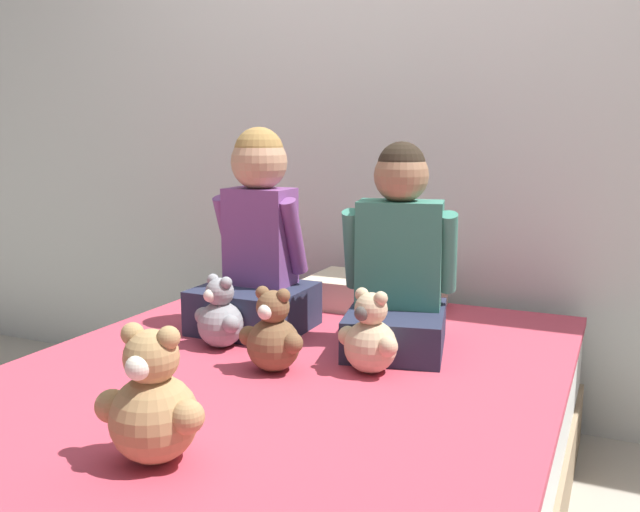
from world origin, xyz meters
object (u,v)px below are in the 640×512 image
at_px(bed, 271,459).
at_px(teddy_bear_at_foot_of_bed, 153,405).
at_px(teddy_bear_held_by_right_child, 370,338).
at_px(pillow_at_headboard, 375,293).
at_px(teddy_bear_between_children, 273,336).
at_px(child_on_right, 399,264).
at_px(child_on_left, 257,246).
at_px(teddy_bear_held_by_left_child, 220,317).

height_order(bed, teddy_bear_at_foot_of_bed, teddy_bear_at_foot_of_bed).
relative_size(teddy_bear_held_by_right_child, teddy_bear_at_foot_of_bed, 0.82).
bearing_deg(teddy_bear_held_by_right_child, pillow_at_headboard, 127.72).
xyz_separation_m(teddy_bear_between_children, pillow_at_headboard, (0.02, 0.78, -0.04)).
relative_size(teddy_bear_at_foot_of_bed, pillow_at_headboard, 0.58).
distance_m(child_on_right, teddy_bear_at_foot_of_bed, 0.96).
height_order(teddy_bear_between_children, pillow_at_headboard, teddy_bear_between_children).
bearing_deg(teddy_bear_at_foot_of_bed, child_on_left, 100.45).
bearing_deg(teddy_bear_held_by_left_child, teddy_bear_at_foot_of_bed, -48.81).
relative_size(bed, child_on_right, 3.21).
height_order(teddy_bear_held_by_left_child, pillow_at_headboard, teddy_bear_held_by_left_child).
relative_size(child_on_right, teddy_bear_held_by_left_child, 2.77).
xyz_separation_m(child_on_right, teddy_bear_between_children, (-0.24, -0.36, -0.16)).
bearing_deg(child_on_left, child_on_right, 0.56).
relative_size(bed, teddy_bear_between_children, 8.47).
bearing_deg(teddy_bear_at_foot_of_bed, child_on_right, 70.56).
height_order(teddy_bear_held_by_right_child, pillow_at_headboard, teddy_bear_held_by_right_child).
relative_size(child_on_left, pillow_at_headboard, 1.37).
height_order(child_on_left, teddy_bear_held_by_right_child, child_on_left).
xyz_separation_m(child_on_left, teddy_bear_between_children, (0.25, -0.36, -0.18)).
bearing_deg(teddy_bear_at_foot_of_bed, teddy_bear_held_by_left_child, 105.88).
distance_m(child_on_right, teddy_bear_between_children, 0.46).
height_order(bed, teddy_bear_held_by_right_child, teddy_bear_held_by_right_child).
xyz_separation_m(child_on_right, pillow_at_headboard, (-0.23, 0.42, -0.20)).
xyz_separation_m(child_on_left, teddy_bear_held_by_right_child, (0.50, -0.26, -0.18)).
relative_size(teddy_bear_held_by_left_child, teddy_bear_at_foot_of_bed, 0.79).
relative_size(teddy_bear_held_by_left_child, pillow_at_headboard, 0.46).
bearing_deg(child_on_right, pillow_at_headboard, 106.55).
bearing_deg(teddy_bear_held_by_right_child, bed, -128.54).
bearing_deg(teddy_bear_between_children, teddy_bear_held_by_left_child, 157.86).
distance_m(teddy_bear_held_by_right_child, teddy_bear_at_foot_of_bed, 0.70).
distance_m(child_on_left, child_on_right, 0.49).
xyz_separation_m(child_on_right, teddy_bear_held_by_right_child, (0.01, -0.26, -0.16)).
distance_m(teddy_bear_held_by_right_child, teddy_bear_between_children, 0.27).
bearing_deg(pillow_at_headboard, teddy_bear_at_foot_of_bed, -89.29).
distance_m(teddy_bear_held_by_left_child, pillow_at_headboard, 0.71).
xyz_separation_m(teddy_bear_between_children, teddy_bear_at_foot_of_bed, (0.03, -0.56, 0.02)).
height_order(child_on_left, teddy_bear_between_children, child_on_left).
relative_size(teddy_bear_between_children, teddy_bear_at_foot_of_bed, 0.83).
xyz_separation_m(bed, teddy_bear_at_foot_of_bed, (0.02, -0.51, 0.36)).
bearing_deg(pillow_at_headboard, child_on_left, -122.25).
height_order(child_on_right, teddy_bear_at_foot_of_bed, child_on_right).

